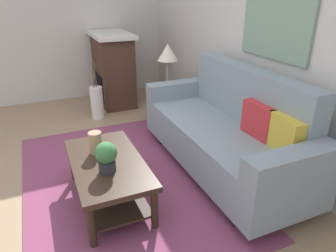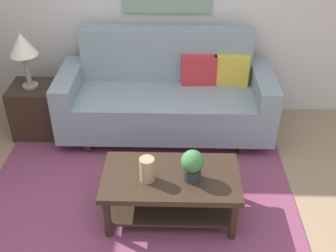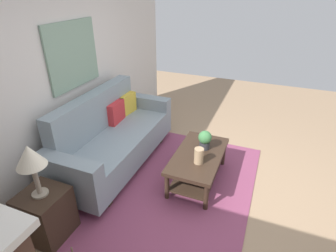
% 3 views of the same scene
% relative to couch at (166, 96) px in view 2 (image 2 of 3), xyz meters
% --- Properties ---
extents(ground_plane, '(9.74, 9.74, 0.00)m').
position_rel_couch_xyz_m(ground_plane, '(-0.21, -1.55, -0.43)').
color(ground_plane, '#9E7F60').
extents(area_rug, '(2.74, 1.94, 0.01)m').
position_rel_couch_xyz_m(area_rug, '(-0.21, -1.05, -0.42)').
color(area_rug, '#843D5B').
rests_on(area_rug, ground_plane).
extents(couch, '(2.18, 0.84, 1.08)m').
position_rel_couch_xyz_m(couch, '(0.00, 0.00, 0.00)').
color(couch, gray).
rests_on(couch, ground_plane).
extents(throw_pillow_crimson, '(0.37, 0.14, 0.32)m').
position_rel_couch_xyz_m(throw_pillow_crimson, '(0.34, 0.13, 0.25)').
color(throw_pillow_crimson, red).
rests_on(throw_pillow_crimson, couch).
extents(throw_pillow_mustard, '(0.37, 0.16, 0.32)m').
position_rel_couch_xyz_m(throw_pillow_mustard, '(0.68, 0.13, 0.25)').
color(throw_pillow_mustard, gold).
rests_on(throw_pillow_mustard, couch).
extents(coffee_table, '(1.10, 0.60, 0.43)m').
position_rel_couch_xyz_m(coffee_table, '(0.08, -1.27, -0.12)').
color(coffee_table, '#332319').
rests_on(coffee_table, ground_plane).
extents(tabletop_vase, '(0.12, 0.12, 0.20)m').
position_rel_couch_xyz_m(tabletop_vase, '(-0.11, -1.32, 0.10)').
color(tabletop_vase, tan).
rests_on(tabletop_vase, coffee_table).
extents(potted_plant_tabletop, '(0.18, 0.18, 0.26)m').
position_rel_couch_xyz_m(potted_plant_tabletop, '(0.24, -1.30, 0.14)').
color(potted_plant_tabletop, '#2D2D33').
rests_on(potted_plant_tabletop, coffee_table).
extents(side_table, '(0.44, 0.44, 0.56)m').
position_rel_couch_xyz_m(side_table, '(-1.39, -0.05, -0.15)').
color(side_table, '#332319').
rests_on(side_table, ground_plane).
extents(table_lamp, '(0.28, 0.28, 0.57)m').
position_rel_couch_xyz_m(table_lamp, '(-1.39, -0.05, 0.56)').
color(table_lamp, gray).
rests_on(table_lamp, side_table).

